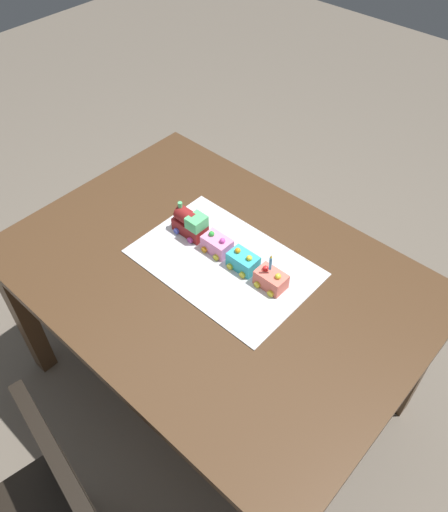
# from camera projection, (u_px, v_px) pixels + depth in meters

# --- Properties ---
(ground_plane) EXTENTS (8.00, 8.00, 0.00)m
(ground_plane) POSITION_uv_depth(u_px,v_px,m) (216.00, 383.00, 2.23)
(ground_plane) COLOR #6B6054
(dining_table) EXTENTS (1.40, 1.00, 0.74)m
(dining_table) POSITION_uv_depth(u_px,v_px,m) (214.00, 292.00, 1.77)
(dining_table) COLOR #4C331E
(dining_table) RESTS_ON ground
(cake_board) EXTENTS (0.60, 0.40, 0.00)m
(cake_board) POSITION_uv_depth(u_px,v_px,m) (224.00, 262.00, 1.72)
(cake_board) COLOR silver
(cake_board) RESTS_ON dining_table
(cake_locomotive) EXTENTS (0.14, 0.08, 0.12)m
(cake_locomotive) POSITION_uv_depth(u_px,v_px,m) (190.00, 223.00, 1.78)
(cake_locomotive) COLOR maroon
(cake_locomotive) RESTS_ON cake_board
(cake_car_caboose_bubblegum) EXTENTS (0.10, 0.08, 0.07)m
(cake_car_caboose_bubblegum) POSITION_uv_depth(u_px,v_px,m) (217.00, 244.00, 1.73)
(cake_car_caboose_bubblegum) COLOR pink
(cake_car_caboose_bubblegum) RESTS_ON cake_board
(cake_car_tanker_turquoise) EXTENTS (0.10, 0.08, 0.07)m
(cake_car_tanker_turquoise) POSITION_uv_depth(u_px,v_px,m) (243.00, 261.00, 1.68)
(cake_car_tanker_turquoise) COLOR #38B7C6
(cake_car_tanker_turquoise) RESTS_ON cake_board
(cake_car_hopper_coral) EXTENTS (0.10, 0.08, 0.07)m
(cake_car_hopper_coral) POSITION_uv_depth(u_px,v_px,m) (271.00, 279.00, 1.62)
(cake_car_hopper_coral) COLOR #F27260
(cake_car_hopper_coral) RESTS_ON cake_board
(birthday_candle) EXTENTS (0.01, 0.01, 0.06)m
(birthday_candle) POSITION_uv_depth(u_px,v_px,m) (271.00, 262.00, 1.57)
(birthday_candle) COLOR #4CA5E5
(birthday_candle) RESTS_ON cake_car_hopper_coral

